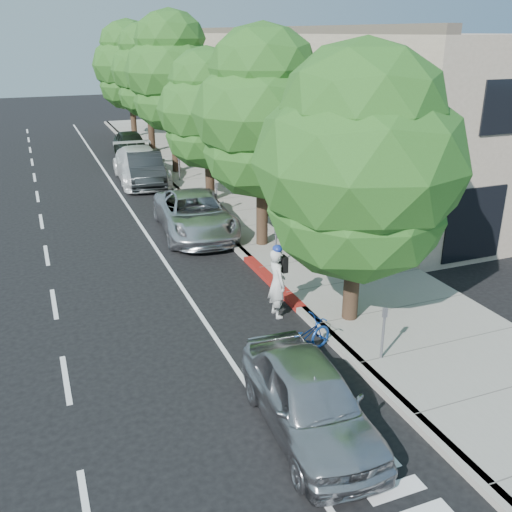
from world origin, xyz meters
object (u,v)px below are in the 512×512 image
street_tree_0 (360,166)px  cyclist (277,283)px  street_tree_5 (129,66)px  street_tree_3 (172,74)px  dark_sedan (145,168)px  white_pickup (140,165)px  near_car_a (309,399)px  street_tree_1 (262,115)px  street_tree_2 (208,111)px  bicycle (303,338)px  silver_suv (195,214)px  dark_suv_far (131,144)px  pedestrian (272,192)px  street_tree_4 (147,72)px

street_tree_0 → cyclist: 3.74m
cyclist → street_tree_5: bearing=-2.9°
street_tree_3 → cyclist: (-1.60, -16.93, -4.18)m
dark_sedan → white_pickup: (-0.13, 0.50, 0.04)m
street_tree_5 → white_pickup: street_tree_5 is taller
near_car_a → cyclist: bearing=76.9°
cyclist → street_tree_1: bearing=-17.7°
street_tree_2 → street_tree_5: street_tree_5 is taller
cyclist → bicycle: size_ratio=1.12×
cyclist → near_car_a: 4.77m
street_tree_2 → near_car_a: size_ratio=1.58×
street_tree_5 → street_tree_0: bearing=-90.0°
street_tree_0 → silver_suv: street_tree_0 is taller
street_tree_3 → silver_suv: street_tree_3 is taller
street_tree_5 → dark_sedan: bearing=-98.2°
dark_sedan → dark_suv_far: (0.55, 7.00, -0.03)m
bicycle → dark_sedan: (-0.12, 17.50, 0.34)m
dark_suv_far → pedestrian: bearing=-76.1°
bicycle → white_pickup: (-0.25, 18.00, 0.39)m
silver_suv → street_tree_1: bearing=-48.4°
dark_suv_far → silver_suv: bearing=-89.3°
white_pickup → near_car_a: bearing=-90.2°
cyclist → pedestrian: pedestrian is taller
bicycle → street_tree_5: bearing=-21.2°
street_tree_5 → near_car_a: bearing=-95.0°
street_tree_1 → dark_sedan: bearing=100.5°
street_tree_5 → dark_suv_far: bearing=-102.2°
near_car_a → street_tree_1: bearing=76.1°
street_tree_5 → near_car_a: 33.89m
street_tree_5 → bicycle: 31.37m
dark_sedan → near_car_a: 20.03m
cyclist → white_pickup: size_ratio=0.33×
bicycle → pedestrian: (3.51, 9.98, 0.66)m
white_pickup → dark_sedan: bearing=-73.4°
street_tree_3 → street_tree_4: size_ratio=1.06×
street_tree_0 → dark_suv_far: street_tree_0 is taller
street_tree_3 → dark_suv_far: 7.16m
cyclist → dark_suv_far: bearing=-0.3°
street_tree_2 → street_tree_1: bearing=-90.0°
street_tree_3 → street_tree_1: bearing=-90.0°
bicycle → street_tree_0: bearing=-79.3°
near_car_a → street_tree_5: bearing=88.3°
street_tree_2 → near_car_a: street_tree_2 is taller
street_tree_0 → street_tree_2: street_tree_0 is taller
street_tree_4 → pedestrian: street_tree_4 is taller
street_tree_1 → silver_suv: bearing=127.0°
street_tree_0 → pedestrian: (1.67, 8.98, -3.04)m
street_tree_3 → dark_suv_far: bearing=104.3°
silver_suv → pedestrian: (3.42, 0.66, 0.35)m
bicycle → near_car_a: bearing=138.1°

